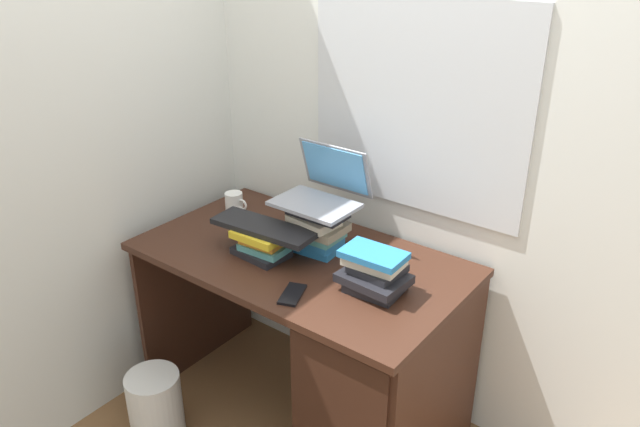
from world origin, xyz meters
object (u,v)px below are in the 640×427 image
book_stack_side (375,271)px  mug (234,203)px  book_stack_tall (316,228)px  laptop (323,189)px  book_stack_keyboard_riser (264,242)px  wastebasket (155,405)px  cell_phone (292,294)px  desk (363,365)px  computer_mouse (362,266)px  keyboard (264,227)px

book_stack_side → mug: bearing=169.1°
book_stack_tall → laptop: size_ratio=0.77×
book_stack_keyboard_riser → book_stack_side: 0.48m
wastebasket → book_stack_side: bearing=30.1°
laptop → wastebasket: (-0.42, -0.59, -0.87)m
mug → cell_phone: 0.74m
desk → wastebasket: (-0.72, -0.44, -0.27)m
book_stack_tall → cell_phone: 0.35m
computer_mouse → keyboard: bearing=-160.4°
book_stack_keyboard_riser → keyboard: (0.00, -0.00, 0.06)m
book_stack_tall → book_stack_keyboard_riser: 0.21m
book_stack_tall → keyboard: size_ratio=0.57×
book_stack_side → laptop: 0.41m
wastebasket → keyboard: bearing=53.9°
book_stack_keyboard_riser → wastebasket: book_stack_keyboard_riser is taller
book_stack_side → computer_mouse: size_ratio=2.27×
keyboard → book_stack_tall: bearing=44.4°
computer_mouse → book_stack_keyboard_riser: bearing=-160.9°
laptop → mug: 0.54m
desk → book_stack_side: 0.43m
cell_phone → book_stack_tall: bearing=92.2°
book_stack_side → mug: size_ratio=2.04×
book_stack_keyboard_riser → cell_phone: (0.27, -0.16, -0.05)m
cell_phone → wastebasket: 0.87m
book_stack_tall → wastebasket: (-0.42, -0.54, -0.73)m
keyboard → wastebasket: (-0.29, -0.39, -0.75)m
desk → computer_mouse: size_ratio=12.33×
computer_mouse → wastebasket: (-0.65, -0.52, -0.65)m
book_stack_tall → desk: bearing=-18.4°
desk → keyboard: bearing=-172.9°
computer_mouse → laptop: bearing=162.7°
desk → book_stack_side: (0.04, -0.01, 0.43)m
desk → computer_mouse: (-0.07, 0.08, 0.37)m
desk → book_stack_keyboard_riser: size_ratio=5.86×
book_stack_keyboard_riser → mug: bearing=150.3°
laptop → desk: bearing=-26.3°
computer_mouse → cell_phone: computer_mouse is taller
desk → keyboard: 0.65m
computer_mouse → cell_phone: 0.30m
book_stack_keyboard_riser → mug: (-0.36, 0.21, -0.01)m
book_stack_tall → cell_phone: (0.13, -0.31, -0.09)m
book_stack_tall → wastebasket: book_stack_tall is taller
computer_mouse → book_stack_side: bearing=-37.6°
book_stack_keyboard_riser → book_stack_side: book_stack_side is taller
wastebasket → book_stack_keyboard_riser: bearing=54.4°
cell_phone → wastebasket: bearing=-178.3°
desk → laptop: 0.69m
book_stack_side → keyboard: size_ratio=0.56×
book_stack_side → wastebasket: book_stack_side is taller
desk → computer_mouse: bearing=131.6°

